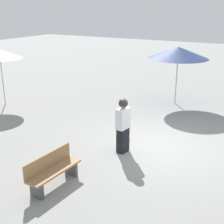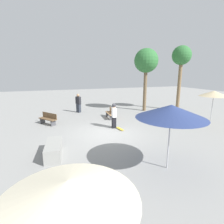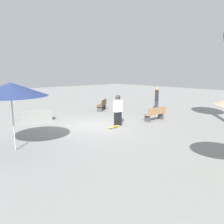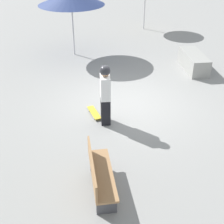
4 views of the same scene
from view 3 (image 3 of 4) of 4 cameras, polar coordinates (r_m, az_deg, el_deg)
name	(u,v)px [view 3 (image 3 of 4)]	position (r m, az deg, el deg)	size (l,w,h in m)	color
ground_plane	(95,125)	(12.44, -4.50, -3.48)	(60.00, 60.00, 0.00)	gray
skater_main	(118,109)	(12.19, 1.54, 0.75)	(0.49, 0.31, 1.73)	black
skateboard	(114,127)	(11.86, 0.54, -3.86)	(0.82, 0.32, 0.07)	gold
concrete_ledge	(36,116)	(14.09, -19.31, -1.07)	(1.90, 0.88, 0.63)	gray
bench_near	(102,105)	(17.06, -2.58, 1.83)	(1.54, 1.31, 0.85)	#47474C
bench_far	(155,114)	(13.75, 11.19, -0.48)	(1.63, 0.55, 0.85)	#47474C
shade_umbrella_navy	(11,89)	(8.91, -24.97, 5.37)	(2.68, 2.68, 2.61)	#B7B7BC
bystander_watching	(157,99)	(17.45, 11.59, 3.40)	(0.56, 0.50, 1.81)	#282D38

